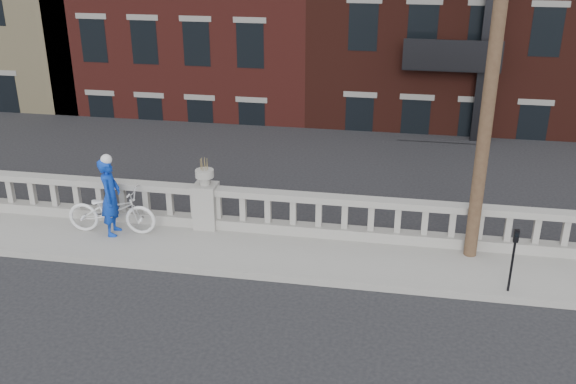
# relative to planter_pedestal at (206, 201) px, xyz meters

# --- Properties ---
(ground) EXTENTS (120.00, 120.00, 0.00)m
(ground) POSITION_rel_planter_pedestal_xyz_m (0.00, -3.95, -0.83)
(ground) COLOR black
(ground) RESTS_ON ground
(sidewalk) EXTENTS (32.00, 2.20, 0.15)m
(sidewalk) POSITION_rel_planter_pedestal_xyz_m (0.00, -0.95, -0.76)
(sidewalk) COLOR gray
(sidewalk) RESTS_ON ground
(balustrade) EXTENTS (28.00, 0.34, 1.03)m
(balustrade) POSITION_rel_planter_pedestal_xyz_m (0.00, 0.00, -0.19)
(balustrade) COLOR gray
(balustrade) RESTS_ON sidewalk
(planter_pedestal) EXTENTS (0.55, 0.55, 1.76)m
(planter_pedestal) POSITION_rel_planter_pedestal_xyz_m (0.00, 0.00, 0.00)
(planter_pedestal) COLOR gray
(planter_pedestal) RESTS_ON sidewalk
(lower_level) EXTENTS (80.00, 44.00, 20.80)m
(lower_level) POSITION_rel_planter_pedestal_xyz_m (0.56, 19.09, 1.80)
(lower_level) COLOR #605E59
(lower_level) RESTS_ON ground
(utility_pole) EXTENTS (1.60, 0.28, 10.00)m
(utility_pole) POSITION_rel_planter_pedestal_xyz_m (6.20, -0.35, 4.41)
(utility_pole) COLOR #422D1E
(utility_pole) RESTS_ON sidewalk
(parking_meter_b) EXTENTS (0.10, 0.09, 1.36)m
(parking_meter_b) POSITION_rel_planter_pedestal_xyz_m (6.83, -1.80, 0.17)
(parking_meter_b) COLOR black
(parking_meter_b) RESTS_ON sidewalk
(bicycle) EXTENTS (2.17, 0.90, 1.11)m
(bicycle) POSITION_rel_planter_pedestal_xyz_m (-2.12, -0.70, -0.12)
(bicycle) COLOR silver
(bicycle) RESTS_ON sidewalk
(cyclist) EXTENTS (0.54, 0.74, 1.88)m
(cyclist) POSITION_rel_planter_pedestal_xyz_m (-2.07, -0.76, 0.26)
(cyclist) COLOR #0B33AC
(cyclist) RESTS_ON sidewalk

